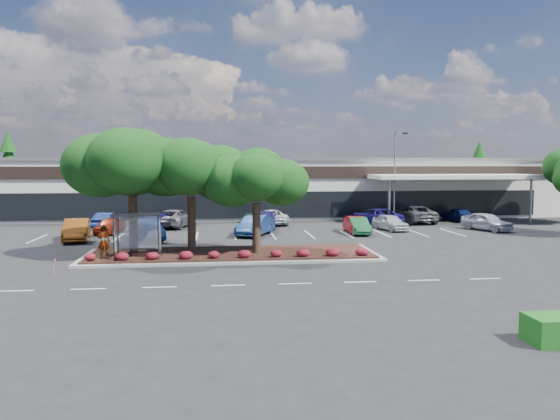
{
  "coord_description": "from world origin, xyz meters",
  "views": [
    {
      "loc": [
        -2.89,
        -29.47,
        5.82
      ],
      "look_at": [
        1.32,
        6.81,
        2.6
      ],
      "focal_mm": 35.0,
      "sensor_mm": 36.0,
      "label": 1
    }
  ],
  "objects": [
    {
      "name": "bus_shelter",
      "position": [
        -7.5,
        2.95,
        2.31
      ],
      "size": [
        2.75,
        1.55,
        2.59
      ],
      "color": "black",
      "rests_on": "landscape_island"
    },
    {
      "name": "island_tree_west",
      "position": [
        -8.0,
        4.5,
        4.21
      ],
      "size": [
        7.2,
        7.2,
        7.89
      ],
      "primitive_type": null,
      "color": "#0E370F",
      "rests_on": "landscape_island"
    },
    {
      "name": "lane_markings",
      "position": [
        -0.14,
        10.42,
        0.01
      ],
      "size": [
        33.12,
        20.06,
        0.01
      ],
      "color": "silver",
      "rests_on": "ground"
    },
    {
      "name": "survey_stake",
      "position": [
        -11.13,
        -1.0,
        0.59
      ],
      "size": [
        0.08,
        0.14,
        0.92
      ],
      "color": "#9C7B51",
      "rests_on": "ground"
    },
    {
      "name": "car_5",
      "position": [
        8.46,
        14.14,
        0.67
      ],
      "size": [
        1.51,
        4.11,
        1.34
      ],
      "primitive_type": "imported",
      "rotation": [
        0.0,
        0.0,
        -0.02
      ],
      "color": "#920005",
      "rests_on": "ground"
    },
    {
      "name": "shrub_row",
      "position": [
        -2.0,
        1.9,
        0.51
      ],
      "size": [
        17.0,
        0.8,
        0.5
      ],
      "primitive_type": null,
      "color": "maroon",
      "rests_on": "landscape_island"
    },
    {
      "name": "island_tree_east",
      "position": [
        -0.5,
        3.7,
        3.51
      ],
      "size": [
        5.8,
        5.8,
        6.5
      ],
      "primitive_type": null,
      "color": "#0E370F",
      "rests_on": "landscape_island"
    },
    {
      "name": "car_3",
      "position": [
        0.11,
        13.45,
        0.79
      ],
      "size": [
        3.55,
        5.07,
        1.58
      ],
      "primitive_type": "imported",
      "rotation": [
        0.0,
        0.0,
        -0.44
      ],
      "color": "navy",
      "rests_on": "ground"
    },
    {
      "name": "car_6",
      "position": [
        8.48,
        13.44,
        0.67
      ],
      "size": [
        1.61,
        4.14,
        1.34
      ],
      "primitive_type": "imported",
      "rotation": [
        0.0,
        0.0,
        -0.05
      ],
      "color": "#1A542C",
      "rests_on": "ground"
    },
    {
      "name": "island_tree_mid",
      "position": [
        -4.5,
        5.2,
        3.92
      ],
      "size": [
        6.6,
        6.6,
        7.32
      ],
      "primitive_type": null,
      "color": "#0E370F",
      "rests_on": "landscape_island"
    },
    {
      "name": "car_7",
      "position": [
        11.81,
        15.41,
        0.68
      ],
      "size": [
        2.55,
        4.27,
        1.36
      ],
      "primitive_type": "imported",
      "rotation": [
        0.0,
        0.0,
        0.25
      ],
      "color": "silver",
      "rests_on": "ground"
    },
    {
      "name": "car_10",
      "position": [
        -8.16,
        18.6,
        0.75
      ],
      "size": [
        3.64,
        5.57,
        1.5
      ],
      "primitive_type": "imported",
      "rotation": [
        0.0,
        0.0,
        2.82
      ],
      "color": "navy",
      "rests_on": "ground"
    },
    {
      "name": "conifer_north_east",
      "position": [
        34.0,
        44.0,
        4.5
      ],
      "size": [
        3.96,
        3.96,
        9.0
      ],
      "primitive_type": "cone",
      "color": "#0E370F",
      "rests_on": "ground"
    },
    {
      "name": "car_13",
      "position": [
        1.22,
        18.19,
        0.76
      ],
      "size": [
        2.77,
        5.48,
        1.53
      ],
      "primitive_type": "imported",
      "rotation": [
        0.0,
        0.0,
        3.02
      ],
      "color": "navy",
      "rests_on": "ground"
    },
    {
      "name": "car_16",
      "position": [
        15.98,
        21.12,
        0.83
      ],
      "size": [
        3.1,
        6.11,
        1.65
      ],
      "primitive_type": "imported",
      "rotation": [
        0.0,
        0.0,
        3.2
      ],
      "color": "#5A5C61",
      "rests_on": "ground"
    },
    {
      "name": "car_0",
      "position": [
        -13.28,
        12.15,
        0.8
      ],
      "size": [
        2.46,
        5.08,
        1.61
      ],
      "primitive_type": "imported",
      "rotation": [
        0.0,
        0.0,
        0.16
      ],
      "color": "brown",
      "rests_on": "ground"
    },
    {
      "name": "car_2",
      "position": [
        -8.06,
        11.79,
        0.78
      ],
      "size": [
        3.15,
        5.0,
        1.56
      ],
      "primitive_type": "imported",
      "rotation": [
        0.0,
        0.0,
        0.35
      ],
      "color": "navy",
      "rests_on": "ground"
    },
    {
      "name": "car_11",
      "position": [
        -6.67,
        19.95,
        0.8
      ],
      "size": [
        4.07,
        6.23,
        1.59
      ],
      "primitive_type": "imported",
      "rotation": [
        0.0,
        0.0,
        2.87
      ],
      "color": "#5E5D65",
      "rests_on": "ground"
    },
    {
      "name": "retail_store",
      "position": [
        0.06,
        33.91,
        3.15
      ],
      "size": [
        80.4,
        25.2,
        6.25
      ],
      "color": "silver",
      "rests_on": "ground"
    },
    {
      "name": "car_17",
      "position": [
        20.64,
        21.54,
        0.68
      ],
      "size": [
        2.15,
        4.17,
        1.36
      ],
      "primitive_type": "imported",
      "rotation": [
        0.0,
        0.0,
        3.28
      ],
      "color": "navy",
      "rests_on": "ground"
    },
    {
      "name": "car_4",
      "position": [
        -0.16,
        14.17,
        0.76
      ],
      "size": [
        3.17,
        5.55,
        1.52
      ],
      "primitive_type": "imported",
      "rotation": [
        0.0,
        0.0,
        -0.21
      ],
      "color": "#184814",
      "rests_on": "ground"
    },
    {
      "name": "person_waiting",
      "position": [
        -9.4,
        2.62,
        1.22
      ],
      "size": [
        0.73,
        0.51,
        1.93
      ],
      "primitive_type": "imported",
      "rotation": [
        0.0,
        0.0,
        3.21
      ],
      "color": "#594C47",
      "rests_on": "landscape_island"
    },
    {
      "name": "car_15",
      "position": [
        11.65,
        19.16,
        0.79
      ],
      "size": [
        4.48,
        6.24,
        1.58
      ],
      "primitive_type": "imported",
      "rotation": [
        0.0,
        0.0,
        3.51
      ],
      "color": "#17115A",
      "rests_on": "ground"
    },
    {
      "name": "light_pole",
      "position": [
        13.85,
        20.29,
        3.83
      ],
      "size": [
        1.43,
        0.5,
        8.71
      ],
      "rotation": [
        0.0,
        0.0,
        0.05
      ],
      "color": "gray",
      "rests_on": "ground"
    },
    {
      "name": "car_12",
      "position": [
        2.03,
        20.99,
        0.7
      ],
      "size": [
        3.3,
        5.42,
        1.4
      ],
      "primitive_type": "imported",
      "rotation": [
        0.0,
        0.0,
        3.35
      ],
      "color": "#ABB3B8",
      "rests_on": "ground"
    },
    {
      "name": "conifer_north_west",
      "position": [
        -30.0,
        46.0,
        5.0
      ],
      "size": [
        4.4,
        4.4,
        10.0
      ],
      "primitive_type": "cone",
      "color": "#0E370F",
      "rests_on": "ground"
    },
    {
      "name": "car_1",
      "position": [
        -11.59,
        15.89,
        0.67
      ],
      "size": [
        2.26,
        4.16,
        1.34
      ],
      "primitive_type": "imported",
      "rotation": [
        0.0,
        0.0,
        -0.18
      ],
      "color": "maroon",
      "rests_on": "ground"
    },
    {
      "name": "ground",
      "position": [
        0.0,
        0.0,
        0.0
      ],
      "size": [
        160.0,
        160.0,
        0.0
      ],
      "primitive_type": "plane",
      "color": "black",
      "rests_on": "ground"
    },
    {
      "name": "car_9",
      "position": [
        -12.54,
        19.81,
        0.7
      ],
      "size": [
        2.04,
        4.41,
        1.4
      ],
      "primitive_type": "imported",
      "rotation": [
        0.0,
        0.0,
        3.01
      ],
      "color": "navy",
      "rests_on": "ground"
    },
    {
      "name": "landscape_island",
      "position": [
        -2.0,
        4.0,
        0.12
      ],
      "size": [
        18.0,
        6.0,
        0.26
      ],
      "color": "gray",
      "rests_on": "ground"
    },
    {
      "name": "car_8",
      "position": [
        19.93,
        14.35,
        0.77
      ],
      "size": [
        3.51,
        4.85,
        1.53
      ],
      "primitive_type": "imported",
      "rotation": [
        0.0,
        0.0,
        0.42
      ],
      "color": "#A3A7AE",
      "rests_on": "ground"
    }
  ]
}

